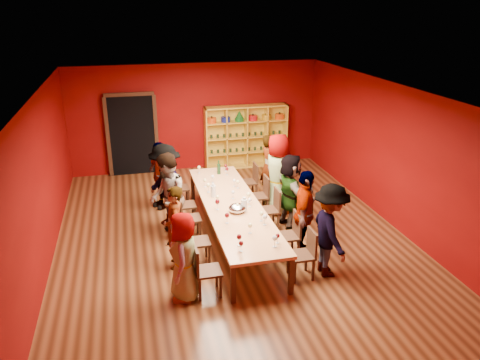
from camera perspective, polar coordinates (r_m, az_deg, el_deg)
The scene contains 50 objects.
room_shell at distance 9.11m, azimuth -0.98°, elevation 1.34°, with size 7.10×9.10×3.04m.
tasting_table at distance 9.41m, azimuth -0.95°, elevation -3.26°, with size 1.10×4.50×0.75m.
doorway at distance 13.26m, azimuth -12.99°, elevation 5.40°, with size 1.40×0.17×2.30m.
shelving_unit at distance 13.59m, azimuth 0.69°, elevation 5.70°, with size 2.40×0.40×1.80m.
chair_person_left_0 at distance 7.77m, azimuth -4.51°, elevation -10.68°, with size 0.42×0.42×0.89m.
person_left_0 at distance 7.60m, azimuth -6.87°, elevation -9.27°, with size 0.74×0.40×1.51m, color #48494D.
chair_person_left_1 at distance 8.65m, azimuth -5.66°, elevation -7.19°, with size 0.42×0.42×0.89m.
person_left_1 at distance 8.48m, azimuth -8.00°, elevation -5.75°, with size 0.57×0.41×1.55m, color white.
chair_person_left_2 at distance 9.55m, azimuth -6.57°, elevation -4.38°, with size 0.42×0.42×0.89m.
person_left_2 at distance 9.35m, azimuth -8.83°, elevation -2.25°, with size 0.89×0.49×1.83m, color #515257.
chair_person_left_3 at distance 10.17m, azimuth -7.09°, elevation -2.77°, with size 0.42×0.42×0.89m.
person_left_3 at distance 9.98m, azimuth -9.00°, elevation -0.73°, with size 1.18×0.49×1.83m, color #5379AC.
chair_person_left_4 at distance 11.11m, azimuth -7.76°, elevation -0.70°, with size 0.42×0.42×0.89m.
person_left_4 at distance 10.98m, azimuth -9.69°, elevation 0.60°, with size 0.93×0.43×1.59m, color #5A80BA.
chair_person_right_0 at distance 8.29m, azimuth 8.00°, elevation -8.63°, with size 0.42×0.42×0.89m.
person_right_0 at distance 8.28m, azimuth 10.92°, elevation -6.08°, with size 1.10×0.45×1.70m, color white.
chair_person_right_1 at distance 8.89m, azimuth 6.28°, elevation -6.40°, with size 0.42×0.42×0.89m.
person_right_1 at distance 8.81m, azimuth 7.87°, elevation -4.14°, with size 1.00×0.45×1.70m, color #4E4E53.
chair_person_right_2 at distance 9.91m, azimuth 3.92°, elevation -3.31°, with size 0.42×0.42×0.89m.
person_right_2 at distance 9.90m, azimuth 6.16°, elevation -1.38°, with size 1.52×0.44×1.63m, color #161E3D.
chair_person_right_3 at distance 10.59m, azimuth 2.65°, elevation -1.63°, with size 0.42×0.42×0.89m.
person_right_3 at distance 10.54m, azimuth 4.61°, elevation 0.71°, with size 0.90×0.49×1.85m, color #4E4F54.
chair_person_right_4 at distance 11.41m, azimuth 1.36°, elevation 0.08°, with size 0.42×0.42×0.89m.
person_right_4 at distance 11.42m, azimuth 3.50°, elevation 1.68°, with size 0.58×0.42×1.59m, color #515156.
wine_glass_0 at distance 8.64m, azimuth 2.61°, elevation -4.17°, with size 0.08×0.08×0.20m.
wine_glass_1 at distance 8.20m, azimuth 1.24°, elevation -5.61°, with size 0.08×0.08×0.20m.
wine_glass_2 at distance 10.14m, azimuth -0.28°, elevation -0.29°, with size 0.08×0.08×0.19m.
wine_glass_3 at distance 7.80m, azimuth -0.11°, elevation -7.01°, with size 0.08×0.08×0.21m.
wine_glass_4 at distance 10.24m, azimuth -4.30°, elevation -0.10°, with size 0.08×0.08×0.19m.
wine_glass_5 at distance 10.47m, azimuth -3.35°, elevation 0.37°, with size 0.07×0.07×0.18m.
wine_glass_6 at distance 9.42m, azimuth 1.04°, elevation -1.84°, with size 0.09×0.09×0.22m.
wine_glass_7 at distance 9.93m, azimuth -3.88°, elevation -0.68°, with size 0.09×0.09×0.21m.
wine_glass_8 at distance 8.96m, azimuth -0.31°, elevation -3.19°, with size 0.08×0.08×0.20m.
wine_glass_9 at distance 9.60m, azimuth -0.86°, elevation -1.56°, with size 0.07×0.07×0.18m.
wine_glass_10 at distance 9.10m, azimuth -2.77°, elevation -2.71°, with size 0.09×0.09×0.22m.
wine_glass_11 at distance 10.92m, azimuth -1.60°, elevation 1.32°, with size 0.08×0.08×0.19m.
wine_glass_12 at distance 7.78m, azimuth 4.26°, elevation -7.14°, with size 0.09×0.09×0.21m.
wine_glass_13 at distance 9.24m, azimuth 1.19°, elevation -2.49°, with size 0.07×0.07×0.19m.
wine_glass_14 at distance 9.40m, azimuth -2.76°, elevation -2.14°, with size 0.07×0.07×0.18m.
wine_glass_15 at distance 11.07m, azimuth -5.02°, elevation 1.49°, with size 0.07×0.07×0.19m.
wine_glass_16 at distance 7.91m, azimuth 4.61°, elevation -6.85°, with size 0.07×0.07×0.18m.
wine_glass_17 at distance 7.63m, azimuth 0.13°, elevation -7.79°, with size 0.08×0.08×0.19m.
wine_glass_18 at distance 8.49m, azimuth 3.05°, elevation -4.56°, with size 0.09×0.09×0.22m.
wine_glass_19 at distance 8.55m, azimuth -1.59°, elevation -4.39°, with size 0.08×0.08×0.21m.
wine_glass_20 at distance 11.17m, azimuth -1.76°, elevation 1.70°, with size 0.07×0.07×0.18m.
wine_glass_21 at distance 10.24m, azimuth -0.71°, elevation -0.12°, with size 0.07×0.07×0.18m.
spittoon_bowl at distance 9.02m, azimuth -0.35°, elevation -3.47°, with size 0.34×0.34×0.19m, color silver.
carafe_a at distance 9.73m, azimuth -3.28°, elevation -1.32°, with size 0.12×0.12×0.28m.
carafe_b at distance 9.04m, azimuth 0.51°, elevation -3.06°, with size 0.13×0.13×0.29m.
wine_bottle at distance 11.00m, azimuth -2.60°, elevation 1.39°, with size 0.09×0.09×0.34m.
Camera 1 is at (-1.91, -8.37, 4.56)m, focal length 35.00 mm.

